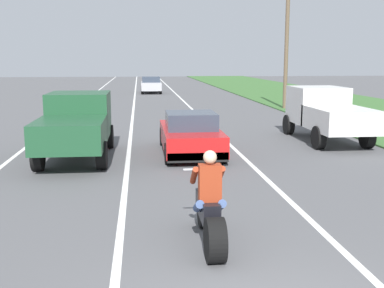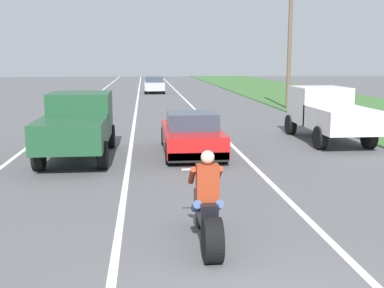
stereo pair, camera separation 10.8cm
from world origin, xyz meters
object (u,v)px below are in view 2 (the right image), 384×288
object	(u,v)px
sports_car_red	(192,135)
pickup_truck_left_lane_dark_green	(78,123)
motorcycle_with_rider	(207,212)
pickup_truck_right_shoulder_white	(328,112)
distant_car_far_ahead	(154,85)

from	to	relation	value
sports_car_red	pickup_truck_left_lane_dark_green	distance (m)	3.63
motorcycle_with_rider	pickup_truck_right_shoulder_white	xyz separation A→B (m)	(5.83, 9.80, 0.51)
distant_car_far_ahead	motorcycle_with_rider	bearing A→B (deg)	-89.92
pickup_truck_left_lane_dark_green	distant_car_far_ahead	size ratio (longest dim) A/B	1.20
motorcycle_with_rider	pickup_truck_right_shoulder_white	world-z (taller)	pickup_truck_right_shoulder_white
pickup_truck_left_lane_dark_green	pickup_truck_right_shoulder_white	size ratio (longest dim) A/B	1.00
motorcycle_with_rider	sports_car_red	world-z (taller)	motorcycle_with_rider
motorcycle_with_rider	pickup_truck_right_shoulder_white	size ratio (longest dim) A/B	0.46
pickup_truck_right_shoulder_white	distant_car_far_ahead	xyz separation A→B (m)	(-5.88, 26.43, -0.33)
pickup_truck_right_shoulder_white	distant_car_far_ahead	distance (m)	27.08
sports_car_red	pickup_truck_left_lane_dark_green	xyz separation A→B (m)	(-3.57, -0.37, 0.48)
sports_car_red	pickup_truck_right_shoulder_white	xyz separation A→B (m)	(5.30, 1.90, 0.48)
pickup_truck_left_lane_dark_green	sports_car_red	bearing A→B (deg)	5.93
motorcycle_with_rider	pickup_truck_left_lane_dark_green	bearing A→B (deg)	112.05
sports_car_red	pickup_truck_left_lane_dark_green	size ratio (longest dim) A/B	0.90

